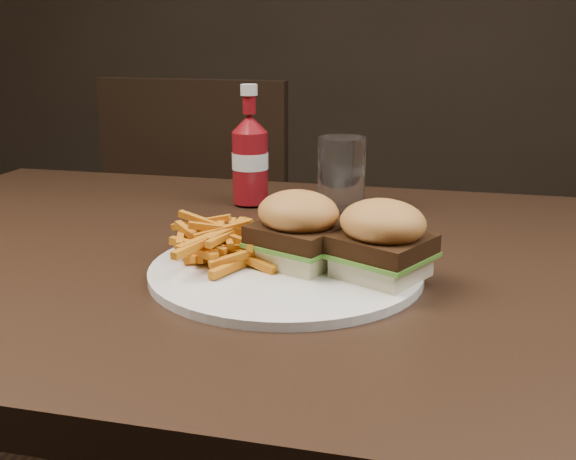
% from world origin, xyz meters
% --- Properties ---
extents(dining_table, '(1.20, 0.80, 0.04)m').
position_xyz_m(dining_table, '(0.00, 0.00, 0.73)').
color(dining_table, black).
rests_on(dining_table, ground).
extents(chair_far, '(0.46, 0.46, 0.04)m').
position_xyz_m(chair_far, '(-0.31, 0.82, 0.43)').
color(chair_far, black).
rests_on(chair_far, ground).
extents(plate, '(0.31, 0.31, 0.01)m').
position_xyz_m(plate, '(0.07, -0.08, 0.76)').
color(plate, white).
rests_on(plate, dining_table).
extents(sandwich_half_a, '(0.11, 0.11, 0.02)m').
position_xyz_m(sandwich_half_a, '(0.08, -0.06, 0.77)').
color(sandwich_half_a, beige).
rests_on(sandwich_half_a, plate).
extents(sandwich_half_b, '(0.11, 0.11, 0.02)m').
position_xyz_m(sandwich_half_b, '(0.18, -0.08, 0.77)').
color(sandwich_half_b, beige).
rests_on(sandwich_half_b, plate).
extents(fries_pile, '(0.14, 0.14, 0.05)m').
position_xyz_m(fries_pile, '(-0.01, -0.07, 0.78)').
color(fries_pile, orange).
rests_on(fries_pile, plate).
extents(ketchup_bottle, '(0.06, 0.06, 0.11)m').
position_xyz_m(ketchup_bottle, '(-0.06, 0.22, 0.81)').
color(ketchup_bottle, maroon).
rests_on(ketchup_bottle, dining_table).
extents(tumbler, '(0.08, 0.08, 0.11)m').
position_xyz_m(tumbler, '(0.08, 0.23, 0.81)').
color(tumbler, white).
rests_on(tumbler, dining_table).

